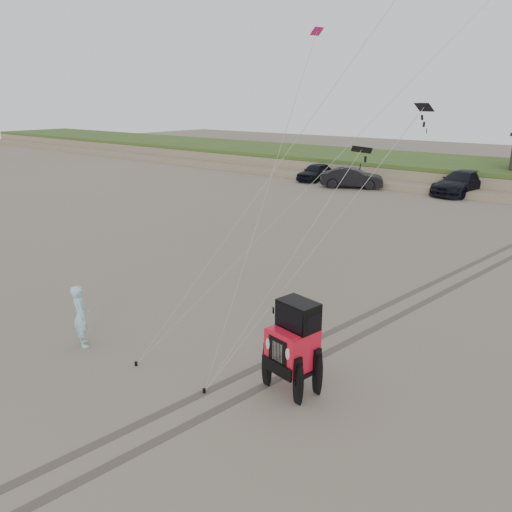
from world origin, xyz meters
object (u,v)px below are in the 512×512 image
object	(u,v)px
truck_b	(352,178)
truck_c	(462,183)
truck_a	(316,172)
jeep	(292,356)
man	(81,316)

from	to	relation	value
truck_b	truck_c	size ratio (longest dim) A/B	0.81
truck_a	truck_c	world-z (taller)	truck_c
truck_b	jeep	world-z (taller)	jeep
truck_a	truck_b	xyz separation A→B (m)	(4.40, -1.37, 0.06)
truck_a	truck_b	world-z (taller)	truck_b
man	truck_a	bearing A→B (deg)	-46.60
truck_c	man	distance (m)	32.26
truck_c	truck_b	bearing A→B (deg)	-152.55
truck_a	man	distance (m)	33.12
truck_a	jeep	xyz separation A→B (m)	(17.89, -29.03, 0.18)
jeep	truck_a	bearing A→B (deg)	131.43
truck_b	man	world-z (taller)	man
truck_b	man	size ratio (longest dim) A/B	2.65
truck_b	man	bearing A→B (deg)	167.88
truck_c	man	size ratio (longest dim) A/B	3.25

